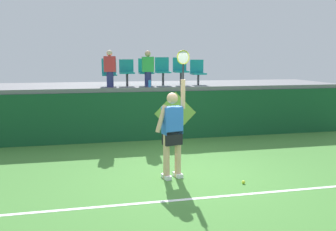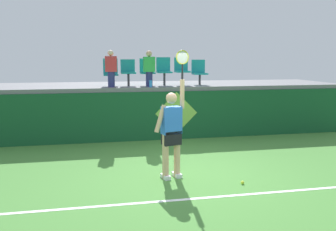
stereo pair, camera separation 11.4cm
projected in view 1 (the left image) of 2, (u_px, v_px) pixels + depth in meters
name	position (u px, v px, depth m)	size (l,w,h in m)	color
ground_plane	(188.00, 176.00, 7.19)	(40.00, 40.00, 0.00)	#478438
court_back_wall	(158.00, 116.00, 10.30)	(12.28, 0.20, 1.44)	#144C28
spectator_platform	(151.00, 86.00, 11.48)	(12.28, 2.82, 0.12)	slate
court_baseline_stripe	(206.00, 198.00, 6.04)	(11.05, 0.08, 0.01)	white
tennis_player	(172.00, 130.00, 6.91)	(0.74, 0.35, 2.56)	white
tennis_ball	(243.00, 182.00, 6.71)	(0.07, 0.07, 0.07)	#D1E533
water_bottle	(150.00, 84.00, 10.18)	(0.08, 0.08, 0.20)	#338CE5
stadium_chair_0	(109.00, 72.00, 10.55)	(0.44, 0.42, 0.83)	#38383D
stadium_chair_1	(127.00, 71.00, 10.65)	(0.44, 0.42, 0.81)	#38383D
stadium_chair_2	(146.00, 70.00, 10.78)	(0.44, 0.42, 0.83)	#38383D
stadium_chair_3	(163.00, 70.00, 10.88)	(0.44, 0.42, 0.87)	#38383D
stadium_chair_4	(180.00, 69.00, 11.00)	(0.44, 0.42, 0.87)	#38383D
stadium_chair_5	(198.00, 71.00, 11.13)	(0.44, 0.42, 0.80)	#38383D
spectator_0	(148.00, 68.00, 10.35)	(0.34, 0.20, 1.06)	navy
spectator_1	(110.00, 68.00, 10.15)	(0.34, 0.20, 1.08)	navy
wall_signage_mount	(175.00, 139.00, 10.41)	(1.27, 0.01, 1.43)	#144C28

